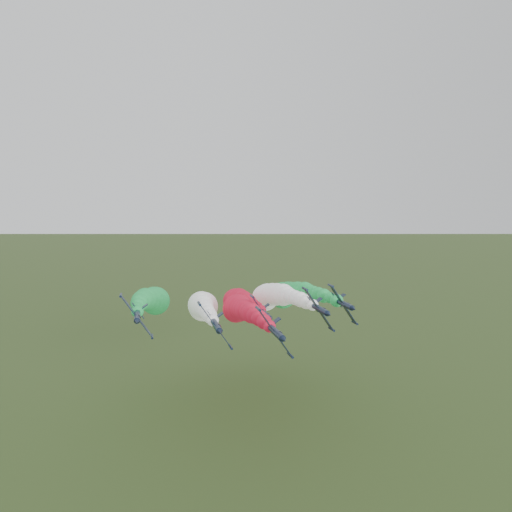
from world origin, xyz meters
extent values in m
cylinder|color=black|center=(5.88, -4.44, 35.64)|extent=(1.50, 8.82, 1.50)
cone|color=black|center=(5.88, -9.64, 35.64)|extent=(1.36, 1.76, 1.36)
cone|color=black|center=(5.88, 0.36, 35.64)|extent=(1.36, 0.88, 1.36)
ellipsoid|color=black|center=(6.21, -6.40, 35.86)|extent=(0.94, 1.84, 1.00)
cube|color=black|center=(5.76, -4.64, 35.56)|extent=(5.39, 1.86, 7.85)
cylinder|color=black|center=(3.11, -4.64, 39.45)|extent=(0.60, 2.55, 0.60)
cylinder|color=black|center=(8.41, -4.64, 31.67)|extent=(0.60, 2.55, 0.60)
cube|color=black|center=(6.81, -0.72, 36.27)|extent=(1.94, 1.47, 1.38)
cube|color=black|center=(6.00, -0.72, 35.72)|extent=(2.18, 1.08, 3.13)
sphere|color=#B7142C|center=(5.88, -1.01, 35.64)|extent=(2.07, 2.07, 2.07)
sphere|color=#B7142C|center=(5.90, 2.91, 35.51)|extent=(2.66, 2.66, 2.66)
sphere|color=#B7142C|center=(5.97, 6.83, 35.26)|extent=(2.98, 2.98, 2.98)
sphere|color=#B7142C|center=(6.08, 10.75, 34.92)|extent=(3.29, 3.29, 3.29)
sphere|color=#B7142C|center=(6.24, 14.68, 34.50)|extent=(3.98, 3.98, 3.98)
sphere|color=#B7142C|center=(6.44, 18.60, 34.01)|extent=(3.79, 3.79, 3.79)
sphere|color=#B7142C|center=(6.69, 22.52, 33.46)|extent=(4.58, 4.58, 4.58)
sphere|color=#B7142C|center=(6.98, 26.44, 32.85)|extent=(4.78, 4.78, 4.78)
sphere|color=#B7142C|center=(7.32, 30.36, 32.19)|extent=(5.18, 5.18, 5.18)
sphere|color=#B7142C|center=(7.70, 34.28, 31.47)|extent=(6.14, 6.14, 6.14)
sphere|color=#B7142C|center=(8.13, 38.20, 30.71)|extent=(6.71, 6.71, 6.71)
sphere|color=#B7142C|center=(8.60, 42.13, 29.90)|extent=(6.13, 6.13, 6.13)
sphere|color=#B7142C|center=(9.12, 46.05, 29.04)|extent=(7.18, 7.18, 7.18)
sphere|color=#B7142C|center=(9.68, 49.97, 28.14)|extent=(6.35, 6.35, 6.35)
sphere|color=#B7142C|center=(10.29, 53.89, 27.19)|extent=(7.39, 7.39, 7.39)
sphere|color=#B7142C|center=(10.94, 57.81, 26.20)|extent=(7.44, 7.44, 7.44)
cylinder|color=black|center=(-2.39, 3.93, 35.19)|extent=(1.50, 8.82, 1.50)
cone|color=black|center=(-2.39, -1.26, 35.19)|extent=(1.36, 1.76, 1.36)
cone|color=black|center=(-2.39, 8.74, 35.19)|extent=(1.36, 0.88, 1.36)
ellipsoid|color=black|center=(-2.06, 1.97, 35.41)|extent=(0.94, 1.84, 1.00)
cube|color=black|center=(-2.51, 3.74, 35.11)|extent=(5.39, 1.86, 7.85)
cylinder|color=black|center=(-5.16, 3.74, 39.00)|extent=(0.60, 2.55, 0.60)
cylinder|color=black|center=(0.14, 3.74, 31.22)|extent=(0.60, 2.55, 0.60)
cube|color=black|center=(-1.46, 7.66, 35.82)|extent=(1.94, 1.47, 1.38)
cube|color=black|center=(-2.27, 7.66, 35.27)|extent=(2.18, 1.08, 3.13)
sphere|color=white|center=(-2.39, 7.36, 35.19)|extent=(2.14, 2.14, 2.14)
sphere|color=white|center=(-2.37, 11.29, 35.07)|extent=(2.72, 2.72, 2.72)
sphere|color=white|center=(-2.30, 15.21, 34.81)|extent=(3.03, 3.03, 3.03)
sphere|color=white|center=(-2.19, 19.13, 34.47)|extent=(3.42, 3.42, 3.42)
sphere|color=white|center=(-2.03, 23.05, 34.05)|extent=(3.67, 3.67, 3.67)
sphere|color=white|center=(-1.83, 26.97, 33.56)|extent=(4.04, 4.04, 4.04)
sphere|color=white|center=(-1.58, 30.89, 33.01)|extent=(5.01, 5.01, 5.01)
sphere|color=white|center=(-1.29, 34.81, 32.40)|extent=(4.66, 4.66, 4.66)
sphere|color=white|center=(-0.95, 38.74, 31.74)|extent=(5.70, 5.70, 5.70)
sphere|color=white|center=(-0.57, 42.66, 31.02)|extent=(6.28, 6.28, 6.28)
sphere|color=white|center=(-0.14, 46.58, 30.26)|extent=(5.96, 5.96, 5.96)
sphere|color=white|center=(0.33, 50.50, 29.45)|extent=(6.54, 6.54, 6.54)
sphere|color=white|center=(0.85, 54.42, 28.59)|extent=(7.46, 7.46, 7.46)
sphere|color=white|center=(1.41, 58.34, 27.69)|extent=(6.43, 6.43, 6.43)
sphere|color=white|center=(2.02, 62.26, 26.74)|extent=(7.11, 7.11, 7.11)
sphere|color=white|center=(2.67, 66.19, 25.75)|extent=(8.74, 8.74, 8.74)
cylinder|color=black|center=(17.17, 6.59, 36.56)|extent=(1.50, 8.82, 1.50)
cone|color=black|center=(17.17, 1.39, 36.56)|extent=(1.36, 1.76, 1.36)
cone|color=black|center=(17.17, 11.39, 36.56)|extent=(1.36, 0.88, 1.36)
ellipsoid|color=black|center=(17.49, 4.63, 36.78)|extent=(0.94, 1.84, 1.00)
cube|color=black|center=(17.04, 6.39, 36.48)|extent=(5.39, 1.86, 7.85)
cylinder|color=black|center=(14.40, 6.39, 40.37)|extent=(0.60, 2.55, 0.60)
cylinder|color=black|center=(19.69, 6.39, 32.59)|extent=(0.60, 2.55, 0.60)
cube|color=black|center=(18.10, 10.31, 37.20)|extent=(1.94, 1.47, 1.38)
cube|color=black|center=(17.29, 10.31, 36.65)|extent=(2.18, 1.08, 3.13)
sphere|color=white|center=(17.17, 10.02, 36.56)|extent=(2.21, 2.21, 2.21)
sphere|color=white|center=(17.19, 13.94, 36.44)|extent=(2.89, 2.89, 2.89)
sphere|color=white|center=(17.26, 17.86, 36.19)|extent=(3.18, 3.18, 3.18)
sphere|color=white|center=(17.37, 21.79, 35.85)|extent=(3.17, 3.17, 3.17)
sphere|color=white|center=(17.53, 25.71, 35.43)|extent=(3.50, 3.50, 3.50)
sphere|color=white|center=(17.73, 29.63, 34.94)|extent=(4.31, 4.31, 4.31)
sphere|color=white|center=(17.98, 33.55, 34.39)|extent=(5.29, 5.29, 5.29)
sphere|color=white|center=(18.27, 37.47, 33.78)|extent=(5.22, 5.22, 5.22)
sphere|color=white|center=(18.60, 41.39, 33.11)|extent=(5.67, 5.67, 5.67)
sphere|color=white|center=(18.99, 45.31, 32.40)|extent=(5.61, 5.61, 5.61)
sphere|color=white|center=(19.41, 49.24, 31.63)|extent=(6.24, 6.24, 6.24)
sphere|color=white|center=(19.89, 53.16, 30.82)|extent=(6.16, 6.16, 6.16)
sphere|color=white|center=(20.40, 57.08, 29.96)|extent=(6.31, 6.31, 6.31)
sphere|color=white|center=(20.97, 61.00, 29.06)|extent=(7.46, 7.46, 7.46)
sphere|color=white|center=(21.57, 64.92, 28.12)|extent=(7.61, 7.61, 7.61)
sphere|color=white|center=(22.23, 68.84, 27.13)|extent=(8.13, 8.13, 8.13)
cylinder|color=black|center=(-15.50, 11.35, 35.84)|extent=(1.50, 8.82, 1.50)
cone|color=black|center=(-15.50, 6.16, 35.84)|extent=(1.36, 1.76, 1.36)
cone|color=black|center=(-15.50, 16.15, 35.84)|extent=(1.36, 0.88, 1.36)
ellipsoid|color=black|center=(-15.18, 9.39, 36.06)|extent=(0.94, 1.84, 1.00)
cube|color=black|center=(-15.62, 11.16, 35.76)|extent=(5.39, 1.86, 7.85)
cylinder|color=black|center=(-18.27, 11.16, 39.65)|extent=(0.60, 2.55, 0.60)
cylinder|color=black|center=(-12.98, 11.16, 31.87)|extent=(0.60, 2.55, 0.60)
cube|color=black|center=(-14.57, 15.08, 36.47)|extent=(1.94, 1.47, 1.38)
cube|color=black|center=(-15.38, 15.08, 35.92)|extent=(2.18, 1.08, 3.13)
sphere|color=green|center=(-15.50, 14.78, 35.84)|extent=(2.30, 2.30, 2.30)
sphere|color=green|center=(-15.48, 18.70, 35.72)|extent=(2.30, 2.30, 2.30)
sphere|color=green|center=(-15.41, 22.63, 35.46)|extent=(2.84, 2.84, 2.84)
sphere|color=green|center=(-15.30, 26.55, 35.12)|extent=(3.59, 3.59, 3.59)
sphere|color=green|center=(-15.14, 30.47, 34.70)|extent=(3.70, 3.70, 3.70)
sphere|color=green|center=(-14.94, 34.39, 34.21)|extent=(4.40, 4.40, 4.40)
sphere|color=green|center=(-14.69, 38.31, 33.66)|extent=(4.65, 4.65, 4.65)
sphere|color=green|center=(-14.40, 42.23, 33.05)|extent=(4.76, 4.76, 4.76)
sphere|color=green|center=(-14.06, 46.15, 32.39)|extent=(5.53, 5.53, 5.53)
sphere|color=green|center=(-13.68, 50.08, 31.67)|extent=(5.53, 5.53, 5.53)
sphere|color=green|center=(-13.25, 54.00, 30.91)|extent=(5.40, 5.40, 5.40)
sphere|color=green|center=(-12.78, 57.92, 30.10)|extent=(6.13, 6.13, 6.13)
sphere|color=green|center=(-12.26, 61.84, 29.24)|extent=(6.91, 6.91, 6.91)
sphere|color=green|center=(-11.70, 65.76, 28.34)|extent=(7.80, 7.80, 7.80)
sphere|color=green|center=(-11.09, 69.68, 27.39)|extent=(8.36, 8.36, 8.36)
sphere|color=green|center=(-10.44, 73.60, 26.41)|extent=(7.10, 7.10, 7.10)
cylinder|color=black|center=(24.66, 13.01, 35.91)|extent=(1.50, 8.82, 1.50)
cone|color=black|center=(24.66, 7.81, 35.91)|extent=(1.36, 1.76, 1.36)
cone|color=black|center=(24.66, 17.81, 35.91)|extent=(1.36, 0.88, 1.36)
ellipsoid|color=black|center=(24.98, 11.05, 36.13)|extent=(0.94, 1.84, 1.00)
cube|color=black|center=(24.53, 12.81, 35.82)|extent=(5.39, 1.86, 7.85)
cylinder|color=black|center=(21.89, 12.81, 39.71)|extent=(0.60, 2.55, 0.60)
cylinder|color=black|center=(27.18, 12.81, 31.93)|extent=(0.60, 2.55, 0.60)
cube|color=black|center=(25.59, 16.73, 36.54)|extent=(1.94, 1.47, 1.38)
cube|color=black|center=(24.78, 16.73, 35.99)|extent=(2.18, 1.08, 3.13)
sphere|color=green|center=(24.66, 16.44, 35.91)|extent=(2.72, 2.72, 2.72)
sphere|color=green|center=(24.68, 20.36, 35.78)|extent=(2.39, 2.39, 2.39)
sphere|color=green|center=(24.75, 24.28, 35.53)|extent=(3.18, 3.18, 3.18)
sphere|color=green|center=(24.86, 28.20, 35.19)|extent=(3.33, 3.33, 3.33)
sphere|color=green|center=(25.02, 32.13, 34.77)|extent=(3.51, 3.51, 3.51)
sphere|color=green|center=(25.22, 36.05, 34.28)|extent=(4.08, 4.08, 4.08)
sphere|color=green|center=(25.46, 39.97, 33.73)|extent=(5.08, 5.08, 5.08)
sphere|color=green|center=(25.76, 43.89, 33.12)|extent=(4.75, 4.75, 4.75)
sphere|color=green|center=(26.09, 47.81, 32.45)|extent=(5.42, 5.42, 5.42)
sphere|color=green|center=(26.48, 51.73, 31.74)|extent=(5.41, 5.41, 5.41)
sphere|color=green|center=(26.90, 55.65, 30.97)|extent=(5.71, 5.71, 5.71)
sphere|color=green|center=(27.38, 59.58, 30.16)|extent=(6.31, 6.31, 6.31)
sphere|color=green|center=(27.89, 63.50, 29.30)|extent=(6.89, 6.89, 6.89)
sphere|color=green|center=(28.46, 67.42, 28.40)|extent=(7.17, 7.17, 7.17)
sphere|color=green|center=(29.06, 71.34, 27.46)|extent=(7.77, 7.77, 7.77)
sphere|color=green|center=(29.72, 75.26, 26.47)|extent=(8.62, 8.62, 8.62)
cylinder|color=black|center=(10.24, 20.33, 33.02)|extent=(1.50, 8.82, 1.50)
cone|color=black|center=(10.24, 15.13, 33.02)|extent=(1.36, 1.76, 1.36)
cone|color=black|center=(10.24, 25.13, 33.02)|extent=(1.36, 0.88, 1.36)
ellipsoid|color=black|center=(10.57, 18.37, 33.24)|extent=(0.94, 1.84, 1.00)
cube|color=black|center=(10.12, 20.13, 32.94)|extent=(5.39, 1.86, 7.85)
cylinder|color=black|center=(7.47, 20.13, 36.83)|extent=(0.60, 2.55, 0.60)
cylinder|color=black|center=(12.77, 20.13, 29.05)|extent=(0.60, 2.55, 0.60)
cube|color=black|center=(11.18, 24.06, 33.66)|extent=(1.94, 1.47, 1.38)
cube|color=black|center=(10.36, 24.06, 33.11)|extent=(2.18, 1.08, 3.13)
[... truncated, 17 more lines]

